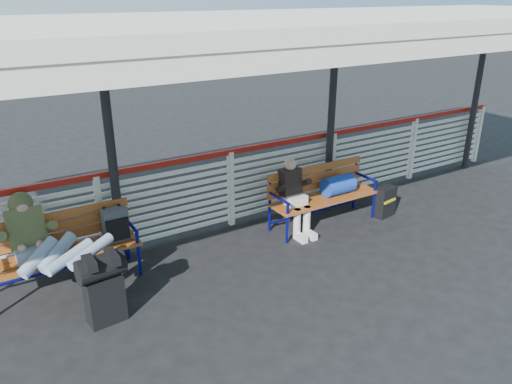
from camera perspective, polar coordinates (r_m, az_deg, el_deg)
ground at (r=6.53m, az=5.43°, el=-9.87°), size 60.00×60.00×0.00m
fence at (r=7.67m, az=-2.90°, el=0.75°), size 12.08×0.08×1.24m
canopy at (r=6.27m, az=1.48°, el=18.38°), size 12.60×3.60×3.16m
luggage_stack at (r=5.77m, az=-17.06°, el=-10.23°), size 0.52×0.33×0.83m
bench_left at (r=6.60m, az=-19.87°, el=-5.02°), size 1.80×0.56×0.92m
bench_right at (r=7.86m, az=8.23°, el=0.45°), size 1.80×0.56×0.92m
traveler_man at (r=6.20m, az=-22.12°, el=-5.91°), size 0.94×1.64×0.77m
companion_person at (r=7.46m, az=4.46°, el=-0.43°), size 0.32×0.66×1.15m
suitcase_side at (r=8.38m, az=14.50°, el=-1.08°), size 0.39×0.27×0.50m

